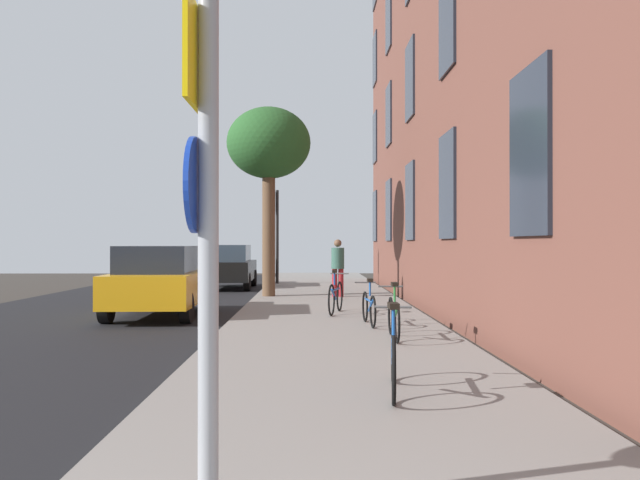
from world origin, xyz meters
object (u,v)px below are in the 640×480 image
at_px(bicycle_1, 394,317).
at_px(bicycle_2, 369,307).
at_px(tree_near, 269,147).
at_px(car_1, 229,266).
at_px(sign_post, 204,182).
at_px(pedestrian_0, 338,264).
at_px(bicycle_3, 336,296).
at_px(car_0, 160,280).
at_px(bicycle_0, 393,357).
at_px(traffic_light, 275,220).

distance_m(bicycle_1, bicycle_2, 1.87).
xyz_separation_m(tree_near, car_1, (-1.78, 4.86, -3.74)).
distance_m(sign_post, pedestrian_0, 15.65).
distance_m(bicycle_3, car_0, 4.04).
bearing_deg(bicycle_3, bicycle_0, -87.74).
bearing_deg(sign_post, bicycle_2, 78.88).
bearing_deg(tree_near, car_0, -115.66).
relative_size(bicycle_1, car_0, 0.40).
xyz_separation_m(bicycle_0, bicycle_2, (0.25, 5.76, -0.03)).
relative_size(bicycle_0, car_1, 0.43).
relative_size(pedestrian_0, car_1, 0.41).
bearing_deg(tree_near, bicycle_2, -71.37).
relative_size(bicycle_2, bicycle_3, 0.94).
distance_m(bicycle_2, car_0, 5.20).
relative_size(sign_post, bicycle_2, 2.20).
distance_m(bicycle_0, car_1, 18.08).
distance_m(bicycle_0, bicycle_1, 3.94).
bearing_deg(bicycle_3, bicycle_2, -74.78).
bearing_deg(sign_post, traffic_light, 92.06).
height_order(tree_near, bicycle_1, tree_near).
relative_size(traffic_light, bicycle_2, 2.26).
bearing_deg(car_0, car_1, 87.51).
relative_size(bicycle_1, bicycle_3, 0.97).
bearing_deg(car_1, bicycle_3, -69.92).
height_order(tree_near, car_0, tree_near).
xyz_separation_m(sign_post, tree_near, (-0.63, 15.87, 2.53)).
relative_size(bicycle_2, car_0, 0.39).
distance_m(bicycle_1, pedestrian_0, 8.62).
distance_m(tree_near, car_1, 6.38).
relative_size(bicycle_3, car_1, 0.42).
bearing_deg(bicycle_1, bicycle_3, 101.62).
bearing_deg(tree_near, sign_post, -87.71).
distance_m(traffic_light, car_1, 2.71).
relative_size(sign_post, traffic_light, 0.97).
relative_size(bicycle_0, bicycle_1, 1.05).
bearing_deg(sign_post, car_0, 104.04).
height_order(bicycle_0, car_0, car_0).
distance_m(tree_near, pedestrian_0, 4.07).
xyz_separation_m(traffic_light, car_0, (-2.04, -10.66, -1.78)).
xyz_separation_m(traffic_light, car_1, (-1.63, -1.24, -1.78)).
bearing_deg(car_0, tree_near, 64.34).
xyz_separation_m(bicycle_0, car_1, (-3.90, 17.65, 0.35)).
bearing_deg(bicycle_2, bicycle_0, -92.51).
bearing_deg(traffic_light, bicycle_2, -79.10).
bearing_deg(bicycle_2, traffic_light, 100.90).
distance_m(sign_post, bicycle_2, 9.14).
bearing_deg(car_1, bicycle_1, -72.26).
xyz_separation_m(bicycle_0, bicycle_3, (-0.31, 7.83, 0.01)).
height_order(traffic_light, bicycle_0, traffic_light).
bearing_deg(car_1, sign_post, -83.35).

